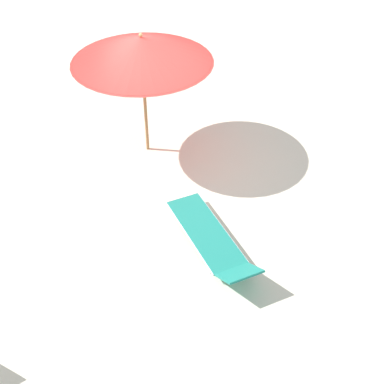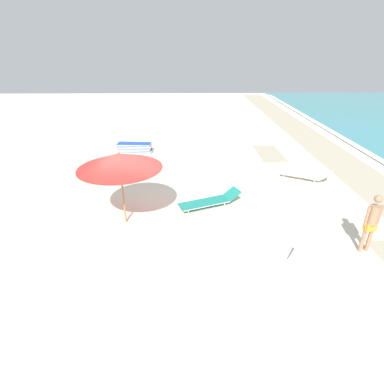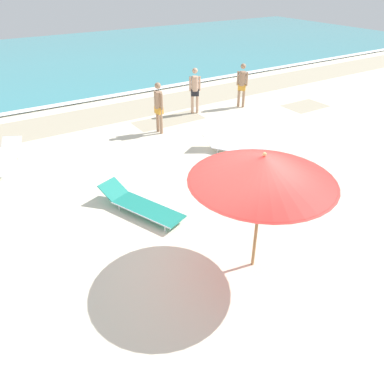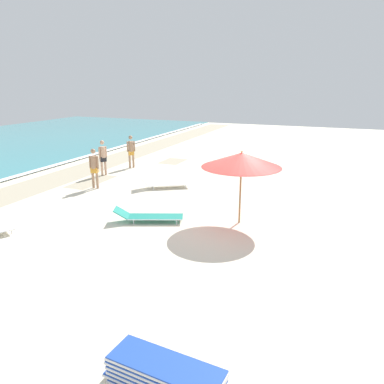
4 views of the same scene
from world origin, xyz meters
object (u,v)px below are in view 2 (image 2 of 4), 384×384
(sun_lounger_under_umbrella, at_px, (210,201))
(beachgoer_strolling_adult, at_px, (372,221))
(beach_umbrella, at_px, (119,161))
(sun_lounger_near_water_left, at_px, (306,175))
(lounger_stack, at_px, (135,148))
(sun_lounger_beside_umbrella, at_px, (278,275))

(sun_lounger_under_umbrella, height_order, beachgoer_strolling_adult, beachgoer_strolling_adult)
(beach_umbrella, distance_m, sun_lounger_near_water_left, 8.20)
(beach_umbrella, distance_m, lounger_stack, 7.61)
(beach_umbrella, distance_m, sun_lounger_under_umbrella, 3.61)
(lounger_stack, xyz_separation_m, beachgoer_strolling_adult, (9.01, 7.87, 0.75))
(sun_lounger_under_umbrella, distance_m, sun_lounger_near_water_left, 4.94)
(sun_lounger_under_umbrella, relative_size, beachgoer_strolling_adult, 1.34)
(lounger_stack, height_order, sun_lounger_beside_umbrella, sun_lounger_beside_umbrella)
(beach_umbrella, relative_size, sun_lounger_beside_umbrella, 1.19)
(beach_umbrella, bearing_deg, beachgoer_strolling_adult, 76.52)
(lounger_stack, height_order, sun_lounger_under_umbrella, lounger_stack)
(sun_lounger_under_umbrella, bearing_deg, sun_lounger_beside_umbrella, -2.57)
(beach_umbrella, bearing_deg, sun_lounger_beside_umbrella, 55.84)
(sun_lounger_near_water_left, distance_m, beachgoer_strolling_adult, 5.16)
(beach_umbrella, relative_size, sun_lounger_under_umbrella, 1.10)
(lounger_stack, bearing_deg, sun_lounger_near_water_left, 68.84)
(sun_lounger_beside_umbrella, relative_size, beachgoer_strolling_adult, 1.24)
(beach_umbrella, xyz_separation_m, sun_lounger_beside_umbrella, (2.88, 4.25, -1.92))
(beach_umbrella, bearing_deg, lounger_stack, -173.41)
(lounger_stack, relative_size, sun_lounger_beside_umbrella, 0.90)
(sun_lounger_near_water_left, relative_size, beachgoer_strolling_adult, 1.19)
(sun_lounger_beside_umbrella, height_order, beachgoer_strolling_adult, beachgoer_strolling_adult)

